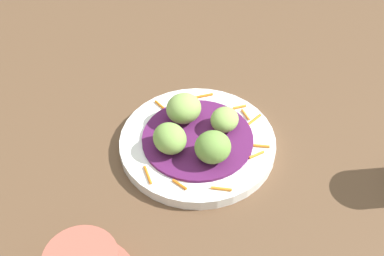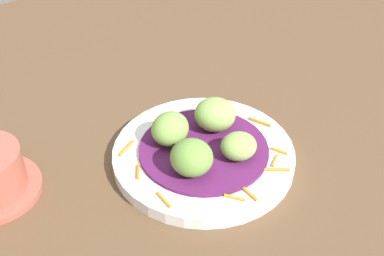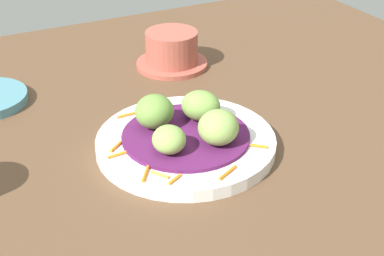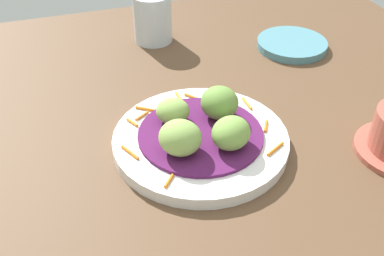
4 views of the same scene
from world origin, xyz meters
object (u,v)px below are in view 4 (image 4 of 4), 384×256
object	(u,v)px
guac_scoop_center	(231,133)
guac_scoop_left	(180,138)
main_plate	(201,141)
guac_scoop_back	(173,111)
water_glass	(153,18)
guac_scoop_right	(220,103)
side_plate_small	(292,44)

from	to	relation	value
guac_scoop_center	guac_scoop_left	bearing A→B (deg)	-7.97
main_plate	guac_scoop_back	xyz separation A→B (cm)	(2.80, -3.71, 3.07)
water_glass	main_plate	bearing A→B (deg)	86.80
guac_scoop_center	guac_scoop_right	size ratio (longest dim) A/B	1.03
guac_scoop_center	water_glass	distance (cm)	36.59
guac_scoop_right	guac_scoop_back	size ratio (longest dim) A/B	1.15
guac_scoop_left	guac_scoop_right	distance (cm)	9.29
guac_scoop_back	guac_scoop_left	bearing A→B (deg)	82.03
guac_scoop_left	side_plate_small	world-z (taller)	guac_scoop_left
guac_scoop_left	guac_scoop_back	distance (cm)	6.59
side_plate_small	water_glass	bearing A→B (deg)	-25.10
guac_scoop_right	main_plate	bearing A→B (deg)	37.03
guac_scoop_left	guac_scoop_center	xyz separation A→B (cm)	(-6.51, 0.91, -0.18)
main_plate	guac_scoop_center	world-z (taller)	guac_scoop_center
guac_scoop_center	guac_scoop_right	distance (cm)	6.57
guac_scoop_back	water_glass	distance (cm)	29.53
guac_scoop_left	main_plate	bearing A→B (deg)	-142.97
main_plate	guac_scoop_back	bearing A→B (deg)	-52.97
guac_scoop_left	guac_scoop_center	distance (cm)	6.57
guac_scoop_right	guac_scoop_left	bearing A→B (deg)	37.03
main_plate	guac_scoop_right	bearing A→B (deg)	-142.97
guac_scoop_right	side_plate_small	bearing A→B (deg)	-139.09
water_glass	guac_scoop_right	bearing A→B (deg)	93.56
guac_scoop_left	water_glass	xyz separation A→B (cm)	(-5.55, -35.67, 0.08)
guac_scoop_left	guac_scoop_right	world-z (taller)	guac_scoop_right
guac_scoop_center	guac_scoop_right	world-z (taller)	guac_scoop_right
guac_scoop_center	side_plate_small	distance (cm)	34.35
main_plate	guac_scoop_center	size ratio (longest dim) A/B	4.37
guac_scoop_left	guac_scoop_back	bearing A→B (deg)	-97.97
main_plate	guac_scoop_left	size ratio (longest dim) A/B	4.32
side_plate_small	guac_scoop_right	bearing A→B (deg)	40.91
guac_scoop_left	water_glass	bearing A→B (deg)	-98.84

